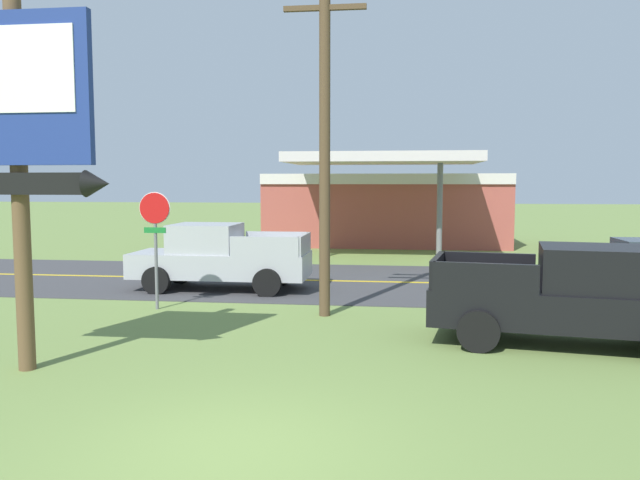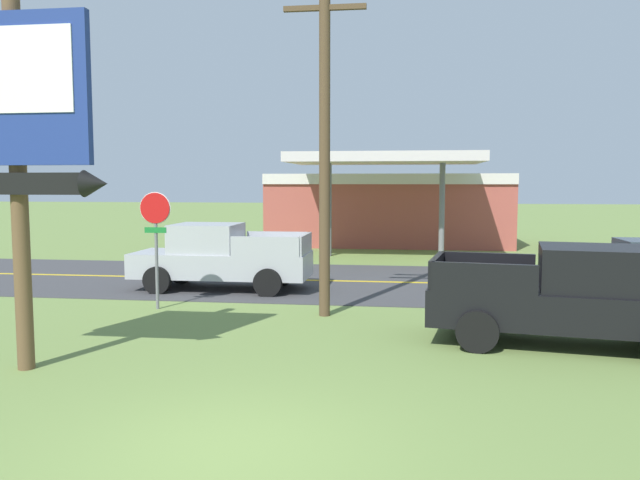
{
  "view_description": "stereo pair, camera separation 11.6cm",
  "coord_description": "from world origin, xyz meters",
  "views": [
    {
      "loc": [
        1.96,
        -7.02,
        3.19
      ],
      "look_at": [
        0.0,
        8.0,
        1.8
      ],
      "focal_mm": 35.41,
      "sensor_mm": 36.0,
      "label": 1
    },
    {
      "loc": [
        2.07,
        -7.0,
        3.19
      ],
      "look_at": [
        0.0,
        8.0,
        1.8
      ],
      "focal_mm": 35.41,
      "sensor_mm": 36.0,
      "label": 2
    }
  ],
  "objects": [
    {
      "name": "pickup_black_parked_on_lawn",
      "position": [
        5.22,
        5.64,
        0.96
      ],
      "size": [
        5.44,
        2.85,
        1.96
      ],
      "color": "black",
      "rests_on": "ground"
    },
    {
      "name": "utility_pole",
      "position": [
        0.14,
        7.77,
        4.57
      ],
      "size": [
        2.13,
        0.26,
        8.48
      ],
      "color": "brown",
      "rests_on": "ground"
    },
    {
      "name": "stop_sign",
      "position": [
        -4.14,
        7.98,
        2.03
      ],
      "size": [
        0.8,
        0.08,
        2.95
      ],
      "color": "slate",
      "rests_on": "ground"
    },
    {
      "name": "motel_sign",
      "position": [
        -4.31,
        2.64,
        4.14
      ],
      "size": [
        3.07,
        0.54,
        6.21
      ],
      "color": "brown",
      "rests_on": "ground"
    },
    {
      "name": "road_asphalt",
      "position": [
        0.0,
        13.0,
        0.01
      ],
      "size": [
        140.0,
        8.0,
        0.02
      ],
      "primitive_type": "cube",
      "color": "#3D3D3F",
      "rests_on": "ground"
    },
    {
      "name": "road_centre_line",
      "position": [
        0.0,
        13.0,
        0.02
      ],
      "size": [
        126.0,
        0.2,
        0.01
      ],
      "primitive_type": "cube",
      "color": "gold",
      "rests_on": "road_asphalt"
    },
    {
      "name": "ground_plane",
      "position": [
        0.0,
        0.0,
        0.0
      ],
      "size": [
        180.0,
        180.0,
        0.0
      ],
      "primitive_type": "plane",
      "color": "olive"
    },
    {
      "name": "gas_station",
      "position": [
        1.13,
        25.64,
        1.94
      ],
      "size": [
        12.0,
        11.5,
        4.4
      ],
      "color": "#A84C42",
      "rests_on": "ground"
    },
    {
      "name": "pickup_silver_on_road",
      "position": [
        -3.42,
        11.0,
        0.96
      ],
      "size": [
        5.2,
        2.24,
        1.96
      ],
      "color": "#A8AAAF",
      "rests_on": "ground"
    }
  ]
}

